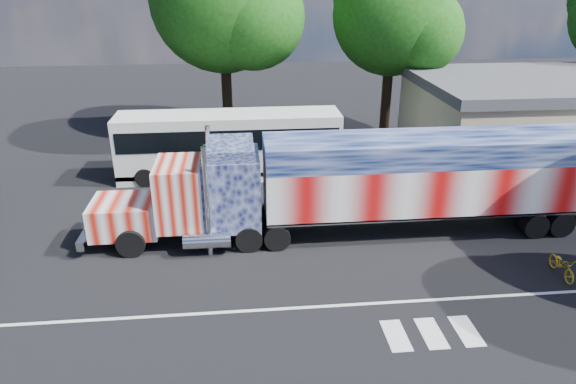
{
  "coord_description": "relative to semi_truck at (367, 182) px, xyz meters",
  "views": [
    {
      "loc": [
        -2.05,
        -17.96,
        11.0
      ],
      "look_at": [
        0.0,
        3.0,
        1.9
      ],
      "focal_mm": 32.0,
      "sensor_mm": 36.0,
      "label": 1
    }
  ],
  "objects": [
    {
      "name": "semi_truck",
      "position": [
        0.0,
        0.0,
        0.0
      ],
      "size": [
        22.48,
        3.55,
        4.79
      ],
      "color": "black",
      "rests_on": "ground"
    },
    {
      "name": "bicycle",
      "position": [
        6.82,
        -4.36,
        -2.01
      ],
      "size": [
        0.7,
        1.78,
        0.92
      ],
      "primitive_type": "imported",
      "rotation": [
        0.0,
        0.0,
        -0.05
      ],
      "color": "gold",
      "rests_on": "ground"
    },
    {
      "name": "coach_bus",
      "position": [
        -6.1,
        7.77,
        -0.57
      ],
      "size": [
        12.6,
        2.93,
        3.67
      ],
      "color": "silver",
      "rests_on": "ground"
    },
    {
      "name": "ground",
      "position": [
        -3.45,
        -2.48,
        -2.47
      ],
      "size": [
        100.0,
        100.0,
        0.0
      ],
      "primitive_type": "plane",
      "color": "black"
    },
    {
      "name": "lane_markings",
      "position": [
        -1.74,
        -6.24,
        -2.46
      ],
      "size": [
        30.0,
        2.67,
        0.01
      ],
      "color": "silver",
      "rests_on": "ground"
    },
    {
      "name": "tree_n_mid",
      "position": [
        -6.12,
        15.52,
        6.8
      ],
      "size": [
        10.03,
        9.56,
        14.11
      ],
      "color": "black",
      "rests_on": "ground"
    },
    {
      "name": "woman",
      "position": [
        -10.2,
        -0.98,
        -1.63
      ],
      "size": [
        0.69,
        0.54,
        1.66
      ],
      "primitive_type": "imported",
      "rotation": [
        0.0,
        0.0,
        0.26
      ],
      "color": "slate",
      "rests_on": "ground"
    },
    {
      "name": "tree_ne_a",
      "position": [
        5.13,
        14.84,
        5.77
      ],
      "size": [
        8.45,
        8.04,
        12.31
      ],
      "color": "black",
      "rests_on": "ground"
    }
  ]
}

